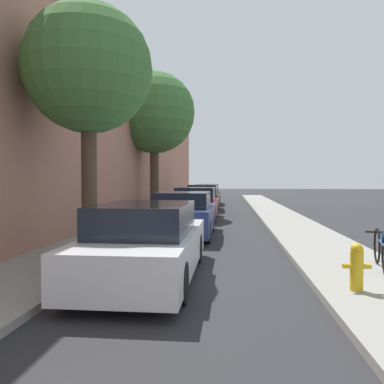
% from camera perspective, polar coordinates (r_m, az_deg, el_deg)
% --- Properties ---
extents(ground_plane, '(120.00, 120.00, 0.00)m').
position_cam_1_polar(ground_plane, '(15.50, 3.51, -4.66)').
color(ground_plane, '#28282B').
extents(sidewalk_left, '(2.00, 52.00, 0.12)m').
position_cam_1_polar(sidewalk_left, '(15.87, -7.04, -4.30)').
color(sidewalk_left, gray).
rests_on(sidewalk_left, ground).
extents(sidewalk_right, '(2.00, 52.00, 0.12)m').
position_cam_1_polar(sidewalk_right, '(15.65, 14.21, -4.42)').
color(sidewalk_right, gray).
rests_on(sidewalk_right, ground).
extents(building_facade_left, '(0.70, 52.00, 7.74)m').
position_cam_1_polar(building_facade_left, '(16.27, -11.79, 9.28)').
color(building_facade_left, tan).
rests_on(building_facade_left, ground).
extents(parked_car_white, '(1.71, 4.36, 1.34)m').
position_cam_1_polar(parked_car_white, '(6.81, -6.76, -7.60)').
color(parked_car_white, black).
rests_on(parked_car_white, ground).
extents(parked_car_navy, '(1.79, 4.02, 1.37)m').
position_cam_1_polar(parked_car_navy, '(11.81, -1.28, -3.47)').
color(parked_car_navy, black).
rests_on(parked_car_navy, ground).
extents(parked_car_red, '(1.82, 4.32, 1.42)m').
position_cam_1_polar(parked_car_red, '(16.76, 0.60, -1.86)').
color(parked_car_red, black).
rests_on(parked_car_red, ground).
extents(parked_car_black, '(1.78, 4.10, 1.47)m').
position_cam_1_polar(parked_car_black, '(21.84, 1.65, -0.94)').
color(parked_car_black, black).
rests_on(parked_car_black, ground).
extents(parked_car_maroon, '(1.76, 4.57, 1.45)m').
position_cam_1_polar(parked_car_maroon, '(27.05, 2.32, -0.43)').
color(parked_car_maroon, black).
rests_on(parked_car_maroon, ground).
extents(street_tree_near, '(2.76, 2.76, 5.40)m').
position_cam_1_polar(street_tree_near, '(8.89, -15.25, 17.11)').
color(street_tree_near, '#4C3A2B').
rests_on(street_tree_near, sidewalk_left).
extents(street_tree_far, '(3.96, 3.96, 6.88)m').
position_cam_1_polar(street_tree_far, '(19.02, -5.67, 11.63)').
color(street_tree_far, '#4C3A2B').
rests_on(street_tree_far, sidewalk_left).
extents(fire_hydrant, '(0.40, 0.19, 0.70)m').
position_cam_1_polar(fire_hydrant, '(6.18, 23.42, -10.16)').
color(fire_hydrant, gold).
rests_on(fire_hydrant, sidewalk_right).
extents(bicycle, '(0.52, 1.66, 0.69)m').
position_cam_1_polar(bicycle, '(7.82, 26.43, -7.73)').
color(bicycle, black).
rests_on(bicycle, sidewalk_right).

